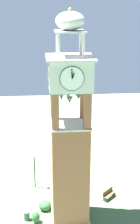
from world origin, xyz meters
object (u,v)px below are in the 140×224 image
(lamp_post, at_px, (34,165))
(trash_bin, at_px, (27,216))
(clock_tower, at_px, (70,143))
(park_bench, at_px, (109,194))

(lamp_post, relative_size, trash_bin, 4.66)
(lamp_post, height_order, trash_bin, lamp_post)
(clock_tower, relative_size, trash_bin, 22.22)
(park_bench, xyz_separation_m, lamp_post, (2.64, 7.14, 2.12))
(clock_tower, height_order, lamp_post, clock_tower)
(clock_tower, height_order, trash_bin, clock_tower)
(park_bench, distance_m, lamp_post, 7.90)
(lamp_post, bearing_deg, clock_tower, -149.07)
(trash_bin, bearing_deg, park_bench, -71.21)
(park_bench, relative_size, trash_bin, 1.81)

